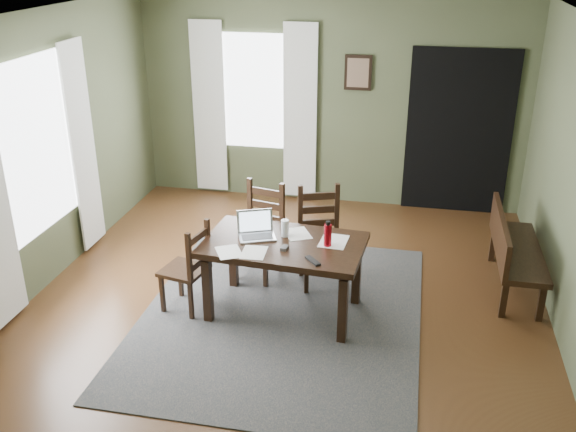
% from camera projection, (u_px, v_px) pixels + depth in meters
% --- Properties ---
extents(ground, '(5.00, 6.00, 0.01)m').
position_uv_depth(ground, '(282.00, 315.00, 6.12)').
color(ground, '#492C16').
extents(room_shell, '(5.02, 6.02, 2.71)m').
position_uv_depth(room_shell, '(281.00, 132.00, 5.40)').
color(room_shell, '#495235').
rests_on(room_shell, ground).
extents(rug, '(2.60, 3.20, 0.01)m').
position_uv_depth(rug, '(282.00, 314.00, 6.12)').
color(rug, '#363636').
rests_on(rug, ground).
extents(dining_table, '(1.52, 0.98, 0.73)m').
position_uv_depth(dining_table, '(284.00, 251.00, 5.91)').
color(dining_table, black).
rests_on(dining_table, rug).
extents(chair_end, '(0.47, 0.47, 0.89)m').
position_uv_depth(chair_end, '(188.00, 268.00, 6.04)').
color(chair_end, black).
rests_on(chair_end, rug).
extents(chair_back_left, '(0.53, 0.53, 1.00)m').
position_uv_depth(chair_back_left, '(260.00, 232.00, 6.67)').
color(chair_back_left, black).
rests_on(chair_back_left, rug).
extents(chair_back_right, '(0.56, 0.56, 1.01)m').
position_uv_depth(chair_back_right, '(320.00, 238.00, 6.52)').
color(chair_back_right, black).
rests_on(chair_back_right, rug).
extents(bench, '(0.44, 1.38, 0.78)m').
position_uv_depth(bench, '(512.00, 246.00, 6.42)').
color(bench, black).
rests_on(bench, ground).
extents(laptop, '(0.41, 0.37, 0.23)m').
position_uv_depth(laptop, '(256.00, 230.00, 5.98)').
color(laptop, '#B7B7BC').
rests_on(laptop, dining_table).
extents(computer_mouse, '(0.06, 0.10, 0.03)m').
position_uv_depth(computer_mouse, '(284.00, 248.00, 5.73)').
color(computer_mouse, '#3F3F42').
rests_on(computer_mouse, dining_table).
extents(tv_remote, '(0.16, 0.17, 0.02)m').
position_uv_depth(tv_remote, '(313.00, 261.00, 5.52)').
color(tv_remote, black).
rests_on(tv_remote, dining_table).
extents(drinking_glass, '(0.08, 0.08, 0.16)m').
position_uv_depth(drinking_glass, '(285.00, 228.00, 5.96)').
color(drinking_glass, silver).
rests_on(drinking_glass, dining_table).
extents(water_bottle, '(0.09, 0.09, 0.24)m').
position_uv_depth(water_bottle, '(328.00, 235.00, 5.76)').
color(water_bottle, '#9F0C17').
rests_on(water_bottle, dining_table).
extents(paper_a, '(0.31, 0.34, 0.00)m').
position_uv_depth(paper_a, '(229.00, 252.00, 5.69)').
color(paper_a, white).
rests_on(paper_a, dining_table).
extents(paper_c, '(0.33, 0.35, 0.00)m').
position_uv_depth(paper_c, '(297.00, 234.00, 6.04)').
color(paper_c, white).
rests_on(paper_c, dining_table).
extents(paper_d, '(0.26, 0.33, 0.00)m').
position_uv_depth(paper_d, '(334.00, 241.00, 5.89)').
color(paper_d, white).
rests_on(paper_d, dining_table).
extents(paper_e, '(0.23, 0.29, 0.00)m').
position_uv_depth(paper_e, '(254.00, 252.00, 5.68)').
color(paper_e, white).
rests_on(paper_e, dining_table).
extents(window_left, '(0.01, 1.30, 1.70)m').
position_uv_depth(window_left, '(35.00, 147.00, 6.18)').
color(window_left, white).
rests_on(window_left, ground).
extents(window_back, '(1.00, 0.01, 1.50)m').
position_uv_depth(window_back, '(254.00, 92.00, 8.39)').
color(window_back, white).
rests_on(window_back, ground).
extents(curtain_left_far, '(0.03, 0.48, 2.30)m').
position_uv_depth(curtain_left_far, '(83.00, 147.00, 7.01)').
color(curtain_left_far, silver).
rests_on(curtain_left_far, ground).
extents(curtain_back_left, '(0.44, 0.03, 2.30)m').
position_uv_depth(curtain_back_left, '(209.00, 109.00, 8.58)').
color(curtain_back_left, silver).
rests_on(curtain_back_left, ground).
extents(curtain_back_right, '(0.44, 0.03, 2.30)m').
position_uv_depth(curtain_back_right, '(300.00, 113.00, 8.35)').
color(curtain_back_right, silver).
rests_on(curtain_back_right, ground).
extents(framed_picture, '(0.34, 0.03, 0.44)m').
position_uv_depth(framed_picture, '(358.00, 73.00, 8.02)').
color(framed_picture, black).
rests_on(framed_picture, ground).
extents(doorway_back, '(1.30, 0.03, 2.10)m').
position_uv_depth(doorway_back, '(459.00, 133.00, 8.07)').
color(doorway_back, black).
rests_on(doorway_back, ground).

